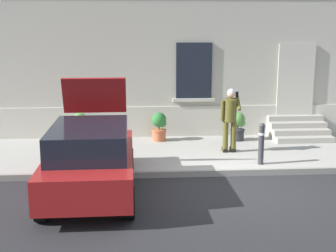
# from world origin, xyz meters

# --- Properties ---
(ground_plane) EXTENTS (80.00, 80.00, 0.00)m
(ground_plane) POSITION_xyz_m (0.00, 0.00, 0.00)
(ground_plane) COLOR #232326
(sidewalk) EXTENTS (24.00, 3.60, 0.15)m
(sidewalk) POSITION_xyz_m (0.00, 2.80, 0.07)
(sidewalk) COLOR #99968E
(sidewalk) RESTS_ON ground
(curb_edge) EXTENTS (24.00, 0.12, 0.15)m
(curb_edge) POSITION_xyz_m (0.00, 0.94, 0.07)
(curb_edge) COLOR gray
(curb_edge) RESTS_ON ground
(building_facade) EXTENTS (24.00, 1.52, 7.50)m
(building_facade) POSITION_xyz_m (0.01, 5.29, 3.73)
(building_facade) COLOR #B2AD9E
(building_facade) RESTS_ON ground
(entrance_stoop) EXTENTS (1.75, 1.28, 0.64)m
(entrance_stoop) POSITION_xyz_m (2.91, 4.12, 0.39)
(entrance_stoop) COLOR #9E998E
(entrance_stoop) RESTS_ON sidewalk
(hatchback_car_red) EXTENTS (1.82, 4.08, 2.34)m
(hatchback_car_red) POSITION_xyz_m (-3.05, -0.06, 0.80)
(hatchback_car_red) COLOR maroon
(hatchback_car_red) RESTS_ON ground
(bollard_near_person) EXTENTS (0.15, 0.15, 1.04)m
(bollard_near_person) POSITION_xyz_m (0.99, 1.35, 0.71)
(bollard_near_person) COLOR #333338
(bollard_near_person) RESTS_ON sidewalk
(person_on_phone) EXTENTS (0.51, 0.48, 1.75)m
(person_on_phone) POSITION_xyz_m (0.44, 2.53, 1.15)
(person_on_phone) COLOR #514C1E
(person_on_phone) RESTS_ON sidewalk
(planter_olive) EXTENTS (0.44, 0.44, 0.86)m
(planter_olive) POSITION_xyz_m (-3.75, 4.13, 0.61)
(planter_olive) COLOR #606B38
(planter_olive) RESTS_ON sidewalk
(planter_terracotta) EXTENTS (0.44, 0.44, 0.86)m
(planter_terracotta) POSITION_xyz_m (-1.39, 4.02, 0.61)
(planter_terracotta) COLOR #B25B38
(planter_terracotta) RESTS_ON sidewalk
(planter_charcoal) EXTENTS (0.44, 0.44, 0.86)m
(planter_charcoal) POSITION_xyz_m (0.97, 3.90, 0.61)
(planter_charcoal) COLOR #2D2D30
(planter_charcoal) RESTS_ON sidewalk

